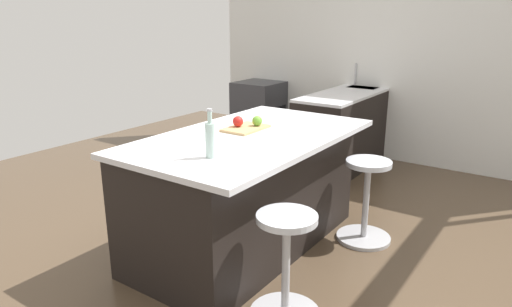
% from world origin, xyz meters
% --- Properties ---
extents(ground_plane, '(7.80, 7.80, 0.00)m').
position_xyz_m(ground_plane, '(0.00, 0.00, 0.00)').
color(ground_plane, brown).
extents(interior_partition_left, '(0.15, 4.86, 2.96)m').
position_xyz_m(interior_partition_left, '(-3.00, 0.00, 1.48)').
color(interior_partition_left, silver).
rests_on(interior_partition_left, ground_plane).
extents(sink_cabinet, '(2.21, 0.60, 1.19)m').
position_xyz_m(sink_cabinet, '(-2.66, -0.24, 0.46)').
color(sink_cabinet, black).
rests_on(sink_cabinet, ground_plane).
extents(oven_range, '(0.60, 0.61, 0.88)m').
position_xyz_m(oven_range, '(-2.65, -1.70, 0.44)').
color(oven_range, '#38383D').
rests_on(oven_range, ground_plane).
extents(kitchen_island, '(1.98, 1.14, 0.92)m').
position_xyz_m(kitchen_island, '(-0.04, -0.03, 0.47)').
color(kitchen_island, black).
rests_on(kitchen_island, ground_plane).
extents(stool_by_window, '(0.44, 0.44, 0.68)m').
position_xyz_m(stool_by_window, '(-0.66, 0.72, 0.32)').
color(stool_by_window, '#B7B7BC').
rests_on(stool_by_window, ground_plane).
extents(stool_middle, '(0.44, 0.44, 0.68)m').
position_xyz_m(stool_middle, '(0.58, 0.72, 0.32)').
color(stool_middle, '#B7B7BC').
rests_on(stool_middle, ground_plane).
extents(cutting_board, '(0.36, 0.24, 0.02)m').
position_xyz_m(cutting_board, '(-0.15, -0.11, 0.93)').
color(cutting_board, tan).
rests_on(cutting_board, kitchen_island).
extents(apple_green, '(0.08, 0.08, 0.08)m').
position_xyz_m(apple_green, '(-0.24, -0.06, 0.98)').
color(apple_green, '#609E2D').
rests_on(apple_green, cutting_board).
extents(apple_red, '(0.08, 0.08, 0.08)m').
position_xyz_m(apple_red, '(-0.13, -0.17, 0.98)').
color(apple_red, red).
rests_on(apple_red, cutting_board).
extents(water_bottle, '(0.06, 0.06, 0.31)m').
position_xyz_m(water_bottle, '(0.57, 0.14, 1.05)').
color(water_bottle, silver).
rests_on(water_bottle, kitchen_island).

